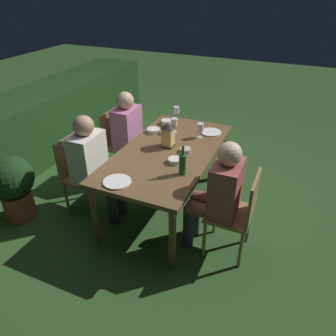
{
  "coord_description": "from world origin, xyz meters",
  "views": [
    {
      "loc": [
        -2.73,
        -1.19,
        2.3
      ],
      "look_at": [
        0.0,
        0.0,
        0.51
      ],
      "focal_mm": 34.03,
      "sensor_mm": 36.0,
      "label": 1
    }
  ],
  "objects_px": {
    "person_in_pink": "(132,133)",
    "wine_glass_c": "(174,123)",
    "chair_side_right_b": "(119,141)",
    "chair_side_left_a": "(238,211)",
    "green_bottle_on_table": "(183,164)",
    "potted_plant_corner": "(13,185)",
    "plate_b": "(211,132)",
    "wine_glass_b": "(176,111)",
    "lantern_centerpiece": "(168,134)",
    "bowl_olives": "(166,122)",
    "bowl_bread": "(185,150)",
    "dining_table": "(168,155)",
    "plate_a": "(117,182)",
    "bowl_dip": "(153,130)",
    "chair_side_right_a": "(80,171)",
    "person_in_cream": "(94,163)",
    "wine_glass_a": "(200,128)",
    "bowl_salad": "(175,160)",
    "person_in_rust": "(218,192)"
  },
  "relations": [
    {
      "from": "chair_side_left_a",
      "to": "person_in_cream",
      "type": "relative_size",
      "value": 0.76
    },
    {
      "from": "chair_side_right_a",
      "to": "potted_plant_corner",
      "type": "bearing_deg",
      "value": 127.28
    },
    {
      "from": "person_in_rust",
      "to": "person_in_cream",
      "type": "relative_size",
      "value": 1.0
    },
    {
      "from": "plate_b",
      "to": "wine_glass_b",
      "type": "bearing_deg",
      "value": 67.46
    },
    {
      "from": "chair_side_right_b",
      "to": "chair_side_left_a",
      "type": "distance_m",
      "value": 1.91
    },
    {
      "from": "chair_side_right_b",
      "to": "bowl_bread",
      "type": "xyz_separation_m",
      "value": [
        -0.36,
        -1.04,
        0.27
      ]
    },
    {
      "from": "chair_side_right_b",
      "to": "chair_side_right_a",
      "type": "relative_size",
      "value": 1.0
    },
    {
      "from": "green_bottle_on_table",
      "to": "wine_glass_b",
      "type": "relative_size",
      "value": 1.72
    },
    {
      "from": "potted_plant_corner",
      "to": "lantern_centerpiece",
      "type": "bearing_deg",
      "value": -56.46
    },
    {
      "from": "chair_side_left_a",
      "to": "green_bottle_on_table",
      "type": "height_order",
      "value": "green_bottle_on_table"
    },
    {
      "from": "wine_glass_a",
      "to": "bowl_olives",
      "type": "bearing_deg",
      "value": 68.34
    },
    {
      "from": "lantern_centerpiece",
      "to": "bowl_dip",
      "type": "distance_m",
      "value": 0.42
    },
    {
      "from": "plate_a",
      "to": "bowl_salad",
      "type": "distance_m",
      "value": 0.63
    },
    {
      "from": "plate_b",
      "to": "bowl_bread",
      "type": "xyz_separation_m",
      "value": [
        -0.56,
        0.11,
        0.01
      ]
    },
    {
      "from": "wine_glass_c",
      "to": "person_in_pink",
      "type": "bearing_deg",
      "value": 95.16
    },
    {
      "from": "chair_side_left_a",
      "to": "bowl_dip",
      "type": "distance_m",
      "value": 1.45
    },
    {
      "from": "chair_side_right_b",
      "to": "plate_b",
      "type": "relative_size",
      "value": 3.64
    },
    {
      "from": "wine_glass_c",
      "to": "green_bottle_on_table",
      "type": "bearing_deg",
      "value": -152.76
    },
    {
      "from": "chair_side_right_a",
      "to": "lantern_centerpiece",
      "type": "distance_m",
      "value": 1.04
    },
    {
      "from": "bowl_salad",
      "to": "wine_glass_a",
      "type": "bearing_deg",
      "value": -3.66
    },
    {
      "from": "person_in_pink",
      "to": "plate_b",
      "type": "relative_size",
      "value": 4.81
    },
    {
      "from": "potted_plant_corner",
      "to": "plate_b",
      "type": "bearing_deg",
      "value": -49.96
    },
    {
      "from": "bowl_bread",
      "to": "potted_plant_corner",
      "type": "xyz_separation_m",
      "value": [
        -0.87,
        1.6,
        -0.33
      ]
    },
    {
      "from": "chair_side_right_b",
      "to": "lantern_centerpiece",
      "type": "bearing_deg",
      "value": -111.11
    },
    {
      "from": "chair_side_right_b",
      "to": "person_in_pink",
      "type": "xyz_separation_m",
      "value": [
        -0.0,
        -0.2,
        0.15
      ]
    },
    {
      "from": "chair_side_left_a",
      "to": "potted_plant_corner",
      "type": "distance_m",
      "value": 2.32
    },
    {
      "from": "wine_glass_b",
      "to": "plate_a",
      "type": "distance_m",
      "value": 1.58
    },
    {
      "from": "chair_side_left_a",
      "to": "bowl_dip",
      "type": "relative_size",
      "value": 5.67
    },
    {
      "from": "chair_side_right_b",
      "to": "person_in_cream",
      "type": "xyz_separation_m",
      "value": [
        -0.81,
        -0.2,
        0.15
      ]
    },
    {
      "from": "lantern_centerpiece",
      "to": "wine_glass_b",
      "type": "distance_m",
      "value": 0.77
    },
    {
      "from": "lantern_centerpiece",
      "to": "bowl_bread",
      "type": "height_order",
      "value": "lantern_centerpiece"
    },
    {
      "from": "dining_table",
      "to": "wine_glass_c",
      "type": "height_order",
      "value": "wine_glass_c"
    },
    {
      "from": "bowl_olives",
      "to": "bowl_bread",
      "type": "height_order",
      "value": "bowl_olives"
    },
    {
      "from": "person_in_rust",
      "to": "lantern_centerpiece",
      "type": "xyz_separation_m",
      "value": [
        0.49,
        0.71,
        0.24
      ]
    },
    {
      "from": "person_in_cream",
      "to": "wine_glass_a",
      "type": "distance_m",
      "value": 1.23
    },
    {
      "from": "dining_table",
      "to": "person_in_rust",
      "type": "bearing_deg",
      "value": -121.28
    },
    {
      "from": "wine_glass_a",
      "to": "bowl_salad",
      "type": "relative_size",
      "value": 1.26
    },
    {
      "from": "dining_table",
      "to": "chair_side_right_b",
      "type": "height_order",
      "value": "chair_side_right_b"
    },
    {
      "from": "wine_glass_b",
      "to": "bowl_bread",
      "type": "distance_m",
      "value": 0.9
    },
    {
      "from": "chair_side_right_b",
      "to": "person_in_cream",
      "type": "height_order",
      "value": "person_in_cream"
    },
    {
      "from": "chair_side_left_a",
      "to": "wine_glass_c",
      "type": "bearing_deg",
      "value": 48.79
    },
    {
      "from": "bowl_olives",
      "to": "wine_glass_a",
      "type": "bearing_deg",
      "value": -111.66
    },
    {
      "from": "lantern_centerpiece",
      "to": "wine_glass_a",
      "type": "distance_m",
      "value": 0.43
    },
    {
      "from": "lantern_centerpiece",
      "to": "green_bottle_on_table",
      "type": "bearing_deg",
      "value": -143.32
    },
    {
      "from": "bowl_olives",
      "to": "bowl_bread",
      "type": "xyz_separation_m",
      "value": [
        -0.59,
        -0.48,
        -0.01
      ]
    },
    {
      "from": "bowl_bread",
      "to": "bowl_salad",
      "type": "relative_size",
      "value": 0.9
    },
    {
      "from": "person_in_pink",
      "to": "wine_glass_b",
      "type": "relative_size",
      "value": 6.8
    },
    {
      "from": "person_in_pink",
      "to": "wine_glass_c",
      "type": "xyz_separation_m",
      "value": [
        0.05,
        -0.55,
        0.21
      ]
    },
    {
      "from": "chair_side_right_a",
      "to": "lantern_centerpiece",
      "type": "xyz_separation_m",
      "value": [
        0.49,
        -0.83,
        0.39
      ]
    },
    {
      "from": "wine_glass_a",
      "to": "person_in_pink",
      "type": "bearing_deg",
      "value": 91.92
    }
  ]
}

